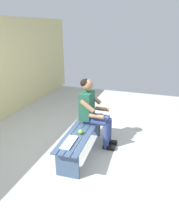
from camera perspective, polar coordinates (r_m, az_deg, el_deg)
ground_plane at (r=2.86m, az=10.51°, el=-25.96°), size 10.00×7.00×0.04m
bench_near at (r=3.63m, az=-2.26°, el=-6.48°), size 1.62×0.48×0.46m
person_seated at (r=3.75m, az=1.02°, el=0.48°), size 0.50×0.69×1.26m
apple at (r=3.42m, az=-2.46°, el=-5.48°), size 0.08×0.08×0.08m
book_open at (r=3.20m, az=-5.60°, el=-8.33°), size 0.42×0.18×0.02m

